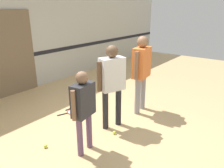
{
  "coord_description": "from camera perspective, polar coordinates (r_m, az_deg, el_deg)",
  "views": [
    {
      "loc": [
        -3.17,
        -2.56,
        2.35
      ],
      "look_at": [
        0.05,
        -0.12,
        0.93
      ],
      "focal_mm": 35.0,
      "sensor_mm": 36.0,
      "label": 1
    }
  ],
  "objects": [
    {
      "name": "tennis_ball_by_spare_racket",
      "position": [
        5.07,
        -10.31,
        -8.24
      ],
      "size": [
        0.07,
        0.07,
        0.07
      ],
      "primitive_type": "sphere",
      "color": "#CCE038",
      "rests_on": "ground_plane"
    },
    {
      "name": "tennis_ball_stray_left",
      "position": [
        4.19,
        -16.99,
        -15.27
      ],
      "size": [
        0.07,
        0.07,
        0.07
      ],
      "primitive_type": "sphere",
      "color": "#CCE038",
      "rests_on": "ground_plane"
    },
    {
      "name": "person_student_left",
      "position": [
        3.55,
        -7.53,
        -5.22
      ],
      "size": [
        0.54,
        0.27,
        1.43
      ],
      "rotation": [
        0.0,
        0.0,
        0.13
      ],
      "color": "#6B4C70",
      "rests_on": "ground_plane"
    },
    {
      "name": "person_instructor",
      "position": [
        4.25,
        0.0,
        1.48
      ],
      "size": [
        0.61,
        0.42,
        1.7
      ],
      "rotation": [
        0.0,
        0.0,
        -0.38
      ],
      "color": "#232328",
      "rests_on": "ground_plane"
    },
    {
      "name": "ground_plane",
      "position": [
        4.7,
        -1.56,
        -10.7
      ],
      "size": [
        16.0,
        16.0,
        0.0
      ],
      "primitive_type": "plane",
      "color": "tan"
    },
    {
      "name": "person_student_right",
      "position": [
        4.97,
        7.7,
        4.55
      ],
      "size": [
        0.67,
        0.34,
        1.78
      ],
      "rotation": [
        0.0,
        0.0,
        3.27
      ],
      "color": "gray",
      "rests_on": "ground_plane"
    },
    {
      "name": "racket_spare_on_floor",
      "position": [
        5.31,
        -10.47,
        -7.2
      ],
      "size": [
        0.54,
        0.36,
        0.03
      ],
      "rotation": [
        0.0,
        0.0,
        2.76
      ],
      "color": "red",
      "rests_on": "ground_plane"
    },
    {
      "name": "tennis_ball_near_instructor",
      "position": [
        4.39,
        0.62,
        -12.58
      ],
      "size": [
        0.07,
        0.07,
        0.07
      ],
      "primitive_type": "sphere",
      "color": "#CCE038",
      "rests_on": "ground_plane"
    },
    {
      "name": "wall_back",
      "position": [
        6.69,
        -24.69,
        11.11
      ],
      "size": [
        16.0,
        0.07,
        3.2
      ],
      "color": "beige",
      "rests_on": "ground_plane"
    },
    {
      "name": "racket_second_spare",
      "position": [
        5.6,
        -9.16,
        -5.69
      ],
      "size": [
        0.51,
        0.3,
        0.03
      ],
      "rotation": [
        0.0,
        0.0,
        3.03
      ],
      "color": "red",
      "rests_on": "ground_plane"
    }
  ]
}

